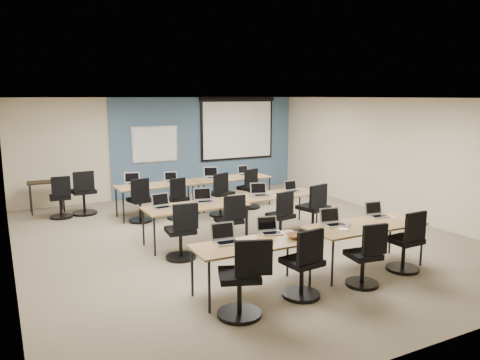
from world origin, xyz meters
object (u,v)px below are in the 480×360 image
task_chair_2 (366,260)px  spare_chair_a (84,196)px  laptop_9 (172,179)px  utility_table (46,186)px  task_chair_11 (250,192)px  whiteboard (155,144)px  laptop_11 (244,172)px  task_chair_0 (243,285)px  task_chair_7 (314,214)px  training_table_mid_right (275,196)px  training_table_back_right (232,179)px  laptop_1 (270,229)px  task_chair_1 (304,269)px  laptop_2 (333,221)px  task_chair_4 (182,236)px  training_table_back_left (157,186)px  task_chair_3 (406,246)px  laptop_6 (260,192)px  task_chair_6 (282,220)px  training_table_mid_left (196,207)px  spare_chair_b (61,201)px  laptop_3 (377,213)px  laptop_8 (133,181)px  laptop_5 (204,198)px  task_chair_9 (177,202)px  laptop_7 (292,189)px  task_chair_5 (230,225)px  training_table_front_right (365,227)px  training_table_front_left (252,247)px  projector_screen (238,125)px  laptop_10 (212,175)px  task_chair_8 (140,204)px  task_chair_10 (221,198)px  laptop_0 (226,238)px  laptop_4 (162,204)px

task_chair_2 → spare_chair_a: size_ratio=0.92×
laptop_9 → utility_table: laptop_9 is taller
laptop_9 → task_chair_11: 1.93m
whiteboard → laptop_11: bearing=-42.2°
task_chair_0 → task_chair_7: bearing=61.2°
training_table_mid_right → training_table_back_right: same height
laptop_1 → task_chair_1: 0.87m
laptop_2 → task_chair_4: task_chair_4 is taller
training_table_back_left → task_chair_3: task_chair_3 is taller
laptop_6 → task_chair_6: size_ratio=0.34×
training_table_mid_left → task_chair_11: task_chair_11 is taller
task_chair_0 → task_chair_2: (2.03, 0.03, -0.04)m
spare_chair_b → laptop_11: bearing=-2.7°
laptop_3 → laptop_8: 5.61m
laptop_5 → task_chair_9: (0.03, 1.60, -0.40)m
laptop_7 → spare_chair_a: (-3.80, 2.97, -0.35)m
task_chair_5 → utility_table: bearing=126.8°
training_table_front_right → training_table_front_left: bearing=-179.3°
projector_screen → laptop_5: bearing=-124.8°
laptop_2 → task_chair_3: 1.21m
task_chair_0 → task_chair_6: bearing=69.9°
laptop_1 → laptop_10: size_ratio=0.89×
laptop_3 → laptop_8: (-2.89, 4.81, 0.01)m
laptop_2 → spare_chair_b: laptop_2 is taller
laptop_3 → task_chair_5: size_ratio=0.32×
utility_table → task_chair_8: bearing=-45.0°
task_chair_10 → spare_chair_a: spare_chair_a is taller
training_table_back_right → task_chair_5: bearing=-119.6°
training_table_front_left → laptop_6: 3.16m
projector_screen → laptop_6: 4.50m
laptop_6 → task_chair_7: (0.77, -0.80, -0.36)m
training_table_back_right → task_chair_3: task_chair_3 is taller
task_chair_1 → task_chair_6: bearing=57.9°
training_table_mid_right → task_chair_0: bearing=-128.6°
task_chair_6 → utility_table: bearing=122.2°
laptop_7 → task_chair_4: bearing=-162.5°
laptop_8 → task_chair_10: 2.06m
laptop_0 → task_chair_5: (0.96, 1.79, -0.39)m
training_table_mid_left → task_chair_10: task_chair_10 is taller
laptop_4 → laptop_7: (2.92, 0.10, -0.00)m
training_table_front_right → task_chair_7: size_ratio=1.85×
laptop_7 → task_chair_6: bearing=-135.1°
training_table_mid_right → task_chair_3: task_chair_3 is taller
utility_table → laptop_0: bearing=-71.1°
task_chair_5 → laptop_8: bearing=111.6°
laptop_6 → task_chair_10: 1.47m
task_chair_3 → spare_chair_a: (-3.88, 6.07, 0.02)m
training_table_mid_left → laptop_0: (-0.48, -2.27, 0.11)m
task_chair_0 → task_chair_3: bearing=24.5°
task_chair_4 → task_chair_9: size_ratio=1.05×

